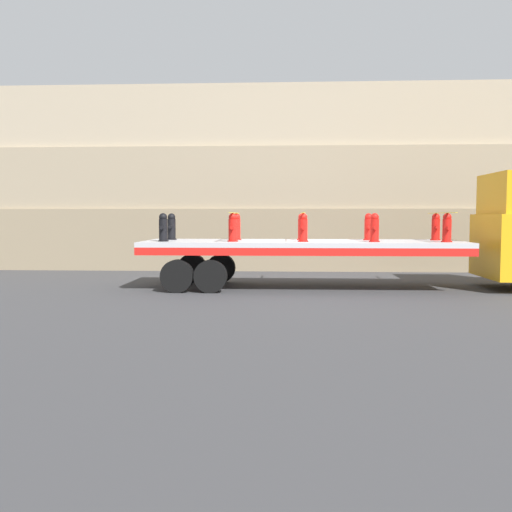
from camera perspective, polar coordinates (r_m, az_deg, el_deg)
ground_plane at (r=15.70m, az=4.65°, el=-3.17°), size 120.00×120.00×0.00m
rock_cliff at (r=21.82m, az=4.25°, el=7.60°), size 60.00×3.30×6.67m
flatbed_trailer at (r=15.60m, az=2.41°, el=0.61°), size 8.64×2.62×1.29m
fire_hydrant_black_near_0 at (r=15.37m, az=-9.26°, el=2.80°), size 0.28×0.47×0.75m
fire_hydrant_black_far_0 at (r=16.46m, az=-8.44°, el=2.89°), size 0.28×0.47×0.75m
fire_hydrant_red_near_1 at (r=15.09m, az=-2.34°, el=2.83°), size 0.28×0.47×0.75m
fire_hydrant_red_far_1 at (r=16.19m, az=-1.97°, el=2.91°), size 0.28×0.47×0.75m
fire_hydrant_red_near_2 at (r=15.03m, az=4.74°, el=2.82°), size 0.28×0.47×0.75m
fire_hydrant_red_far_2 at (r=16.14m, az=4.63°, el=2.90°), size 0.28×0.47×0.75m
fire_hydrant_red_near_3 at (r=15.19m, az=11.77°, el=2.76°), size 0.28×0.47×0.75m
fire_hydrant_red_far_3 at (r=16.29m, az=11.18°, el=2.84°), size 0.28×0.47×0.75m
fire_hydrant_red_near_4 at (r=15.58m, az=18.55°, el=2.66°), size 0.28×0.47×0.75m
fire_hydrant_red_far_4 at (r=16.66m, az=17.53°, el=2.76°), size 0.28×0.47×0.75m
cargo_strap_rear at (r=15.64m, az=-2.15°, el=4.32°), size 0.05×2.72×0.01m
cargo_strap_middle at (r=15.58m, az=4.69°, el=4.31°), size 0.05×2.72×0.01m
cargo_strap_front at (r=16.12m, az=18.06°, el=4.12°), size 0.05×2.72×0.01m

